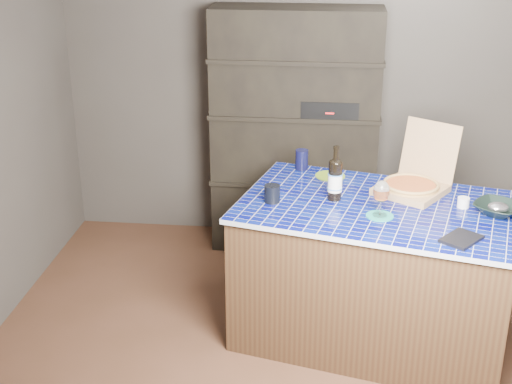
# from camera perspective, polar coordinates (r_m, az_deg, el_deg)

# --- Properties ---
(room) EXTENTS (3.50, 3.50, 3.50)m
(room) POSITION_cam_1_polar(r_m,az_deg,el_deg) (3.69, 1.85, 2.94)
(room) COLOR brown
(room) RESTS_ON ground
(shelving_unit) EXTENTS (1.20, 0.41, 1.80)m
(shelving_unit) POSITION_cam_1_polar(r_m,az_deg,el_deg) (5.25, 3.17, 4.84)
(shelving_unit) COLOR black
(shelving_unit) RESTS_ON floor
(kitchen_island) EXTENTS (1.76, 1.34, 0.86)m
(kitchen_island) POSITION_cam_1_polar(r_m,az_deg,el_deg) (4.32, 9.46, -6.27)
(kitchen_island) COLOR #412C19
(kitchen_island) RESTS_ON floor
(pizza_box) EXTENTS (0.53, 0.56, 0.39)m
(pizza_box) POSITION_cam_1_polar(r_m,az_deg,el_deg) (4.34, 12.44, 0.67)
(pizza_box) COLOR #A37754
(pizza_box) RESTS_ON kitchen_island
(mead_bottle) EXTENTS (0.09, 0.09, 0.33)m
(mead_bottle) POSITION_cam_1_polar(r_m,az_deg,el_deg) (4.13, 6.35, 1.06)
(mead_bottle) COLOR black
(mead_bottle) RESTS_ON kitchen_island
(teal_trivet) EXTENTS (0.15, 0.15, 0.01)m
(teal_trivet) POSITION_cam_1_polar(r_m,az_deg,el_deg) (3.98, 9.87, -1.90)
(teal_trivet) COLOR #1A897B
(teal_trivet) RESTS_ON kitchen_island
(wine_glass) EXTENTS (0.09, 0.09, 0.20)m
(wine_glass) POSITION_cam_1_polar(r_m,az_deg,el_deg) (3.93, 10.00, -0.02)
(wine_glass) COLOR white
(wine_glass) RESTS_ON teal_trivet
(tumbler) EXTENTS (0.09, 0.09, 0.10)m
(tumbler) POSITION_cam_1_polar(r_m,az_deg,el_deg) (4.10, 1.30, -0.13)
(tumbler) COLOR black
(tumbler) RESTS_ON kitchen_island
(dvd_case) EXTENTS (0.25, 0.26, 0.02)m
(dvd_case) POSITION_cam_1_polar(r_m,az_deg,el_deg) (3.80, 16.11, -3.63)
(dvd_case) COLOR black
(dvd_case) RESTS_ON kitchen_island
(bowl) EXTENTS (0.35, 0.35, 0.06)m
(bowl) POSITION_cam_1_polar(r_m,az_deg,el_deg) (4.17, 18.79, -1.28)
(bowl) COLOR black
(bowl) RESTS_ON kitchen_island
(foil_contents) EXTENTS (0.12, 0.10, 0.05)m
(foil_contents) POSITION_cam_1_polar(r_m,az_deg,el_deg) (4.16, 18.80, -1.16)
(foil_contents) COLOR #B5B4C0
(foil_contents) RESTS_ON bowl
(white_jar) EXTENTS (0.07, 0.07, 0.06)m
(white_jar) POSITION_cam_1_polar(r_m,az_deg,el_deg) (4.20, 16.26, -0.81)
(white_jar) COLOR white
(white_jar) RESTS_ON kitchen_island
(navy_cup) EXTENTS (0.08, 0.08, 0.13)m
(navy_cup) POSITION_cam_1_polar(r_m,az_deg,el_deg) (4.61, 3.68, 2.60)
(navy_cup) COLOR black
(navy_cup) RESTS_ON kitchen_island
(green_trivet) EXTENTS (0.19, 0.19, 0.01)m
(green_trivet) POSITION_cam_1_polar(r_m,az_deg,el_deg) (4.52, 5.95, 1.29)
(green_trivet) COLOR #77A122
(green_trivet) RESTS_ON kitchen_island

